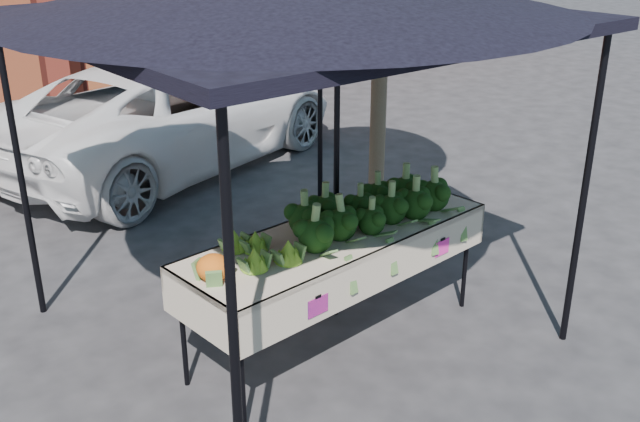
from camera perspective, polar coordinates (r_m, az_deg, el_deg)
The scene contains 7 objects.
ground at distance 5.71m, azimuth 2.67°, elevation -9.14°, with size 90.00×90.00×0.00m, color #252527.
table at distance 5.31m, azimuth 1.38°, elevation -6.14°, with size 2.45×0.95×0.90m.
canopy at distance 5.16m, azimuth -2.22°, elevation 4.18°, with size 3.16×3.16×2.74m, color black, non-canonical shape.
broccoli_heap at distance 5.24m, azimuth 3.54°, elevation 0.59°, with size 1.39×0.59×0.28m, color black.
romanesco_cluster at distance 4.72m, azimuth -4.98°, elevation -2.46°, with size 0.45×0.59×0.22m, color #87AA2E.
cauliflower_pair at distance 4.47m, azimuth -8.41°, elevation -4.25°, with size 0.22×0.22×0.20m, color orange.
street_tree at distance 6.38m, azimuth 4.82°, elevation 14.09°, with size 2.10×2.10×4.13m, color #1E4C14, non-canonical shape.
Camera 1 is at (-3.28, -3.58, 3.00)m, focal length 40.66 mm.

